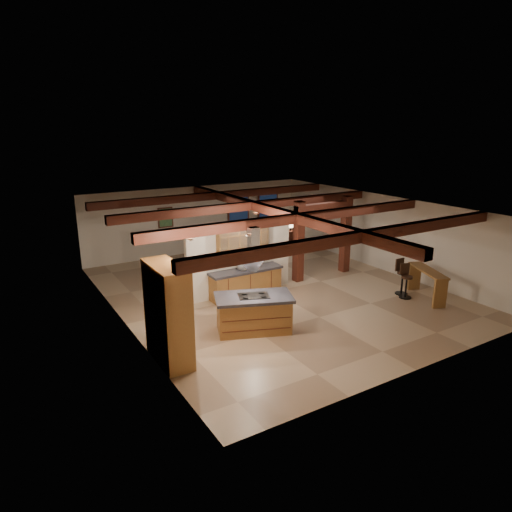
{
  "coord_description": "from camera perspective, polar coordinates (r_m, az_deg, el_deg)",
  "views": [
    {
      "loc": [
        -8.03,
        -12.06,
        5.44
      ],
      "look_at": [
        -0.37,
        0.5,
        1.19
      ],
      "focal_mm": 32.0,
      "sensor_mm": 36.0,
      "label": 1
    }
  ],
  "objects": [
    {
      "name": "bar_stool_b",
      "position": [
        15.85,
        17.74,
        -2.46
      ],
      "size": [
        0.42,
        0.42,
        1.19
      ],
      "color": "black",
      "rests_on": "ground"
    },
    {
      "name": "framed_art",
      "position": [
        19.51,
        -11.25,
        4.74
      ],
      "size": [
        0.65,
        0.05,
        0.85
      ],
      "color": "#3A1A0E",
      "rests_on": "room_walls"
    },
    {
      "name": "partition_wall",
      "position": [
        15.04,
        -2.05,
        -0.69
      ],
      "size": [
        3.8,
        0.18,
        2.2
      ],
      "primitive_type": "cube",
      "color": "beige",
      "rests_on": "ground"
    },
    {
      "name": "room_walls",
      "position": [
        14.95,
        2.21,
        1.92
      ],
      "size": [
        12.0,
        12.0,
        12.0
      ],
      "color": "beige",
      "rests_on": "ground"
    },
    {
      "name": "recessed_cans",
      "position": [
        11.81,
        -2.82,
        3.51
      ],
      "size": [
        3.16,
        2.46,
        0.03
      ],
      "color": "silver",
      "rests_on": "room_walls"
    },
    {
      "name": "bar_counter",
      "position": [
        15.7,
        20.61,
        -2.72
      ],
      "size": [
        1.15,
        1.88,
        0.97
      ],
      "color": "olive",
      "rests_on": "ground"
    },
    {
      "name": "dining_table",
      "position": [
        17.06,
        -3.38,
        -1.3
      ],
      "size": [
        2.12,
        1.39,
        0.7
      ],
      "primitive_type": "imported",
      "rotation": [
        0.0,
        0.0,
        0.15
      ],
      "color": "#391A0E",
      "rests_on": "ground"
    },
    {
      "name": "kitchen_island",
      "position": [
        12.48,
        -0.29,
        -7.13
      ],
      "size": [
        2.33,
        1.78,
        1.03
      ],
      "color": "olive",
      "rests_on": "ground"
    },
    {
      "name": "ceiling_beams",
      "position": [
        14.74,
        2.26,
        5.61
      ],
      "size": [
        10.0,
        12.0,
        0.28
      ],
      "color": "#3A1A0E",
      "rests_on": "room_walls"
    },
    {
      "name": "timber_posts",
      "position": [
        16.8,
        8.4,
        3.29
      ],
      "size": [
        2.5,
        0.3,
        2.9
      ],
      "color": "#3A1A0E",
      "rests_on": "ground"
    },
    {
      "name": "microwave",
      "position": [
        14.72,
        -1.35,
        -1.22
      ],
      "size": [
        0.49,
        0.38,
        0.24
      ],
      "primitive_type": "imported",
      "rotation": [
        0.0,
        0.0,
        3.36
      ],
      "color": "#B1B1B6",
      "rests_on": "back_counter"
    },
    {
      "name": "dining_chairs",
      "position": [
        16.98,
        -3.4,
        -0.41
      ],
      "size": [
        2.16,
        2.16,
        1.23
      ],
      "color": "#3A1A0E",
      "rests_on": "ground"
    },
    {
      "name": "sofa",
      "position": [
        21.0,
        -0.06,
        1.88
      ],
      "size": [
        2.07,
        1.22,
        0.57
      ],
      "primitive_type": "imported",
      "rotation": [
        0.0,
        0.0,
        2.89
      ],
      "color": "black",
      "rests_on": "ground"
    },
    {
      "name": "side_table",
      "position": [
        21.75,
        4.29,
        2.4
      ],
      "size": [
        0.51,
        0.51,
        0.61
      ],
      "primitive_type": "cube",
      "rotation": [
        0.0,
        0.0,
        -0.03
      ],
      "color": "#3A1A0E",
      "rests_on": "ground"
    },
    {
      "name": "bar_stool_a",
      "position": [
        15.57,
        18.23,
        -2.96
      ],
      "size": [
        0.41,
        0.42,
        1.13
      ],
      "color": "black",
      "rests_on": "ground"
    },
    {
      "name": "back_counter",
      "position": [
        14.91,
        -1.29,
        -3.36
      ],
      "size": [
        2.5,
        0.66,
        0.94
      ],
      "color": "olive",
      "rests_on": "ground"
    },
    {
      "name": "table_lamp",
      "position": [
        21.62,
        4.32,
        3.85
      ],
      "size": [
        0.31,
        0.31,
        0.36
      ],
      "color": "black",
      "rests_on": "side_table"
    },
    {
      "name": "pantry_cabinet",
      "position": [
        10.9,
        -10.93,
        -7.1
      ],
      "size": [
        0.67,
        1.6,
        2.4
      ],
      "color": "olive",
      "rests_on": "ground"
    },
    {
      "name": "ground",
      "position": [
        15.48,
        2.14,
        -4.49
      ],
      "size": [
        12.0,
        12.0,
        0.0
      ],
      "primitive_type": "plane",
      "color": "tan",
      "rests_on": "ground"
    },
    {
      "name": "back_windows",
      "position": [
        21.37,
        -0.33,
        5.48
      ],
      "size": [
        2.7,
        0.07,
        1.7
      ],
      "color": "#3A1A0E",
      "rests_on": "room_walls"
    },
    {
      "name": "range_hood",
      "position": [
        12.04,
        -0.3,
        -1.59
      ],
      "size": [
        1.1,
        1.1,
        1.4
      ],
      "color": "silver",
      "rests_on": "room_walls"
    },
    {
      "name": "upper_display_cabinet",
      "position": [
        14.68,
        -1.71,
        1.93
      ],
      "size": [
        1.8,
        0.36,
        0.95
      ],
      "color": "olive",
      "rests_on": "partition_wall"
    }
  ]
}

